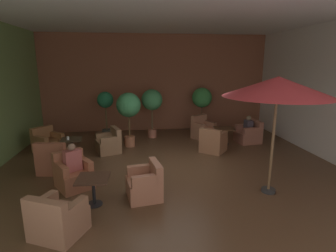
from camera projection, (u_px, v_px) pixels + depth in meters
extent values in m
cube|color=#513723|center=(170.00, 168.00, 7.72)|extent=(9.88, 9.42, 0.02)
cube|color=brown|center=(156.00, 83.00, 11.76)|extent=(9.88, 0.08, 4.14)
cube|color=silver|center=(170.00, 12.00, 6.77)|extent=(9.88, 9.42, 0.06)
cylinder|color=black|center=(73.00, 157.00, 8.57)|extent=(0.37, 0.37, 0.02)
cylinder|color=black|center=(72.00, 149.00, 8.51)|extent=(0.07, 0.07, 0.58)
cube|color=#3B3122|center=(71.00, 139.00, 8.44)|extent=(0.67, 0.67, 0.03)
cube|color=#906948|center=(108.00, 146.00, 9.03)|extent=(0.94, 0.99, 0.42)
cube|color=#906948|center=(116.00, 133.00, 9.06)|extent=(0.41, 0.80, 0.40)
cube|color=#906948|center=(109.00, 140.00, 8.66)|extent=(0.57, 0.32, 0.18)
cube|color=#906948|center=(104.00, 135.00, 9.23)|extent=(0.57, 0.32, 0.18)
cube|color=#95603A|center=(49.00, 146.00, 9.09)|extent=(1.09, 1.09, 0.42)
cube|color=#95603A|center=(42.00, 133.00, 9.14)|extent=(0.60, 0.72, 0.40)
cube|color=#95603A|center=(57.00, 135.00, 9.26)|extent=(0.57, 0.48, 0.18)
cube|color=#95603A|center=(40.00, 139.00, 8.73)|extent=(0.57, 0.48, 0.18)
cube|color=#A1563E|center=(56.00, 164.00, 7.40)|extent=(0.91, 0.84, 0.45)
cube|color=#A1563E|center=(50.00, 151.00, 7.03)|extent=(0.82, 0.29, 0.46)
cube|color=#A1563E|center=(44.00, 152.00, 7.38)|extent=(0.24, 0.58, 0.19)
cube|color=#A1563E|center=(67.00, 153.00, 7.36)|extent=(0.24, 0.58, 0.19)
cylinder|color=black|center=(223.00, 144.00, 9.97)|extent=(0.41, 0.41, 0.02)
cylinder|color=black|center=(224.00, 137.00, 9.91)|extent=(0.07, 0.07, 0.58)
cube|color=#402A19|center=(224.00, 128.00, 9.84)|extent=(0.75, 0.75, 0.03)
cube|color=#955945|center=(248.00, 137.00, 10.17)|extent=(0.89, 0.86, 0.41)
cube|color=#955945|center=(256.00, 126.00, 10.15)|extent=(0.27, 0.78, 0.41)
cube|color=#955945|center=(252.00, 131.00, 9.79)|extent=(0.64, 0.22, 0.23)
cube|color=#955945|center=(243.00, 127.00, 10.38)|extent=(0.64, 0.22, 0.23)
cube|color=#9E664A|center=(204.00, 133.00, 10.67)|extent=(1.03, 1.03, 0.44)
cube|color=#9E664A|center=(199.00, 121.00, 10.78)|extent=(0.72, 0.54, 0.47)
cube|color=#9E664A|center=(210.00, 124.00, 10.75)|extent=(0.44, 0.57, 0.21)
cube|color=#9E664A|center=(200.00, 126.00, 10.38)|extent=(0.44, 0.57, 0.21)
cube|color=#976243|center=(213.00, 145.00, 9.10)|extent=(1.04, 1.05, 0.45)
cube|color=#976243|center=(210.00, 135.00, 8.76)|extent=(0.68, 0.59, 0.39)
cube|color=#976243|center=(206.00, 134.00, 9.21)|extent=(0.47, 0.54, 0.24)
cube|color=#976243|center=(223.00, 136.00, 8.90)|extent=(0.47, 0.54, 0.24)
cylinder|color=black|center=(95.00, 204.00, 5.71)|extent=(0.34, 0.34, 0.02)
cylinder|color=black|center=(94.00, 192.00, 5.65)|extent=(0.07, 0.07, 0.58)
cube|color=#452C1F|center=(93.00, 178.00, 5.58)|extent=(0.67, 0.67, 0.03)
cube|color=#A16348|center=(144.00, 189.00, 5.97)|extent=(0.82, 0.85, 0.43)
cube|color=#A16348|center=(156.00, 170.00, 5.95)|extent=(0.28, 0.76, 0.38)
cube|color=#A16348|center=(145.00, 181.00, 5.60)|extent=(0.57, 0.23, 0.23)
cube|color=#A16348|center=(139.00, 170.00, 6.16)|extent=(0.57, 0.23, 0.23)
cube|color=#9C583B|center=(74.00, 179.00, 6.46)|extent=(1.04, 1.06, 0.44)
cube|color=#9C583B|center=(68.00, 159.00, 6.59)|extent=(0.70, 0.54, 0.42)
cube|color=#9C583B|center=(86.00, 163.00, 6.53)|extent=(0.46, 0.60, 0.23)
cube|color=#9C583B|center=(61.00, 169.00, 6.17)|extent=(0.46, 0.60, 0.23)
cube|color=#95654A|center=(59.00, 223.00, 4.67)|extent=(1.03, 1.00, 0.44)
cube|color=#95654A|center=(45.00, 211.00, 4.32)|extent=(0.78, 0.48, 0.36)
cube|color=#95654A|center=(44.00, 202.00, 4.74)|extent=(0.38, 0.58, 0.20)
cube|color=#95654A|center=(75.00, 208.00, 4.54)|extent=(0.38, 0.58, 0.20)
cylinder|color=#2D2D2D|center=(268.00, 190.00, 6.27)|extent=(0.32, 0.32, 0.08)
cylinder|color=brown|center=(273.00, 138.00, 5.98)|extent=(0.06, 0.06, 2.61)
cone|color=#CD393F|center=(278.00, 87.00, 5.72)|extent=(2.34, 2.34, 0.43)
cylinder|color=#353531|center=(107.00, 135.00, 10.46)|extent=(0.38, 0.38, 0.43)
cylinder|color=brown|center=(106.00, 118.00, 10.31)|extent=(0.06, 0.06, 0.89)
sphere|color=#1D603C|center=(105.00, 100.00, 10.15)|extent=(0.61, 0.61, 0.61)
cylinder|color=#A45F48|center=(152.00, 133.00, 10.87)|extent=(0.34, 0.34, 0.33)
cylinder|color=brown|center=(152.00, 119.00, 10.74)|extent=(0.06, 0.06, 0.84)
sphere|color=#387F4A|center=(152.00, 100.00, 10.56)|extent=(0.83, 0.83, 0.83)
cylinder|color=#A46142|center=(130.00, 141.00, 9.69)|extent=(0.38, 0.38, 0.37)
cylinder|color=brown|center=(129.00, 126.00, 9.56)|extent=(0.06, 0.06, 0.77)
sphere|color=#307042|center=(129.00, 105.00, 9.39)|extent=(0.86, 0.86, 0.86)
cylinder|color=#382D33|center=(201.00, 126.00, 11.81)|extent=(0.48, 0.48, 0.44)
cylinder|color=brown|center=(201.00, 114.00, 11.68)|extent=(0.06, 0.06, 0.69)
sphere|color=#35833F|center=(202.00, 98.00, 11.52)|extent=(0.85, 0.85, 0.85)
cube|color=#3D353F|center=(248.00, 126.00, 10.07)|extent=(0.26, 0.35, 0.44)
sphere|color=#7E674E|center=(249.00, 118.00, 10.00)|extent=(0.18, 0.18, 0.18)
cube|color=#AA524D|center=(73.00, 160.00, 6.35)|extent=(0.43, 0.39, 0.50)
sphere|color=#7F5E4B|center=(72.00, 147.00, 6.27)|extent=(0.17, 0.17, 0.17)
cylinder|color=white|center=(68.00, 138.00, 8.30)|extent=(0.08, 0.08, 0.11)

